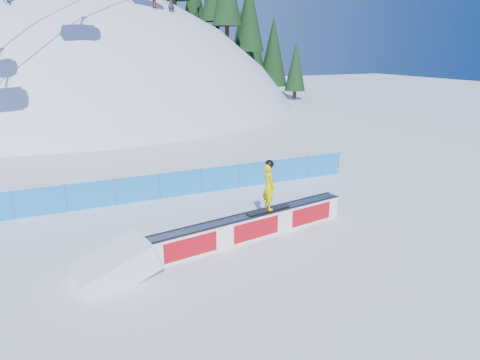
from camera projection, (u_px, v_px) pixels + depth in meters
name	position (u px, v px, depth m)	size (l,w,h in m)	color
ground	(164.00, 241.00, 15.42)	(160.00, 160.00, 0.00)	white
snow_hill	(91.00, 240.00, 57.32)	(64.00, 64.00, 64.00)	white
treeline	(233.00, 13.00, 56.30)	(18.79, 12.47, 21.82)	black
safety_fence	(138.00, 189.00, 19.16)	(22.05, 0.05, 1.30)	blue
rail_box	(252.00, 226.00, 15.49)	(8.06, 1.82, 0.97)	white
snow_ramp	(116.00, 277.00, 12.99)	(2.30, 1.54, 0.86)	white
snowboarder	(269.00, 186.00, 15.44)	(1.85, 0.65, 1.90)	black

